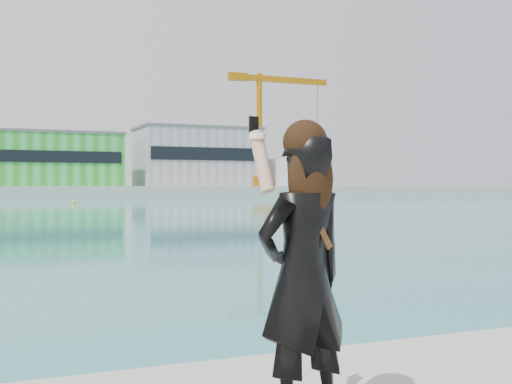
% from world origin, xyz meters
% --- Properties ---
extents(warehouse_green, '(30.60, 16.36, 10.50)m').
position_xyz_m(warehouse_green, '(8.00, 127.98, 7.26)').
color(warehouse_green, green).
rests_on(warehouse_green, far_quay).
extents(warehouse_grey_right, '(25.50, 15.35, 12.50)m').
position_xyz_m(warehouse_grey_right, '(40.00, 127.98, 8.26)').
color(warehouse_grey_right, gray).
rests_on(warehouse_grey_right, far_quay).
extents(ancillary_shed, '(12.00, 10.00, 6.00)m').
position_xyz_m(ancillary_shed, '(62.00, 126.00, 5.00)').
color(ancillary_shed, silver).
rests_on(ancillary_shed, far_quay).
extents(dock_crane, '(23.00, 4.00, 24.00)m').
position_xyz_m(dock_crane, '(53.20, 122.00, 15.07)').
color(dock_crane, '#BF6D0B').
rests_on(dock_crane, far_quay).
extents(flagpole_right, '(1.28, 0.16, 8.00)m').
position_xyz_m(flagpole_right, '(22.09, 121.00, 6.54)').
color(flagpole_right, silver).
rests_on(flagpole_right, far_quay).
extents(buoy_near, '(0.50, 0.50, 0.50)m').
position_xyz_m(buoy_near, '(7.85, 74.50, 0.00)').
color(buoy_near, yellow).
rests_on(buoy_near, ground).
extents(woman, '(0.69, 0.52, 1.78)m').
position_xyz_m(woman, '(0.19, -0.49, 1.70)').
color(woman, black).
rests_on(woman, near_quay).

